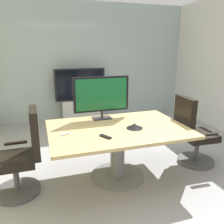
{
  "coord_description": "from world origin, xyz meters",
  "views": [
    {
      "loc": [
        -0.97,
        -2.88,
        1.8
      ],
      "look_at": [
        0.01,
        0.18,
        0.9
      ],
      "focal_mm": 37.36,
      "sensor_mm": 36.0,
      "label": 1
    }
  ],
  "objects_px": {
    "conference_table": "(118,140)",
    "conference_phone": "(135,126)",
    "wall_display_unit": "(81,104)",
    "remote_control": "(106,137)",
    "office_chair_right": "(193,137)",
    "office_chair_left": "(23,159)",
    "tv_monitor": "(102,95)"
  },
  "relations": [
    {
      "from": "conference_table",
      "to": "conference_phone",
      "type": "bearing_deg",
      "value": -26.7
    },
    {
      "from": "office_chair_right",
      "to": "tv_monitor",
      "type": "relative_size",
      "value": 1.3
    },
    {
      "from": "wall_display_unit",
      "to": "conference_phone",
      "type": "distance_m",
      "value": 2.82
    },
    {
      "from": "tv_monitor",
      "to": "wall_display_unit",
      "type": "distance_m",
      "value": 2.32
    },
    {
      "from": "office_chair_left",
      "to": "office_chair_right",
      "type": "bearing_deg",
      "value": 88.79
    },
    {
      "from": "wall_display_unit",
      "to": "conference_phone",
      "type": "relative_size",
      "value": 5.95
    },
    {
      "from": "office_chair_left",
      "to": "office_chair_right",
      "type": "height_order",
      "value": "same"
    },
    {
      "from": "remote_control",
      "to": "wall_display_unit",
      "type": "bearing_deg",
      "value": 57.13
    },
    {
      "from": "wall_display_unit",
      "to": "conference_table",
      "type": "bearing_deg",
      "value": -89.56
    },
    {
      "from": "office_chair_left",
      "to": "tv_monitor",
      "type": "distance_m",
      "value": 1.39
    },
    {
      "from": "conference_phone",
      "to": "remote_control",
      "type": "height_order",
      "value": "conference_phone"
    },
    {
      "from": "conference_table",
      "to": "conference_phone",
      "type": "distance_m",
      "value": 0.31
    },
    {
      "from": "remote_control",
      "to": "office_chair_right",
      "type": "bearing_deg",
      "value": -16.69
    },
    {
      "from": "office_chair_left",
      "to": "tv_monitor",
      "type": "relative_size",
      "value": 1.3
    },
    {
      "from": "tv_monitor",
      "to": "conference_phone",
      "type": "distance_m",
      "value": 0.72
    },
    {
      "from": "conference_table",
      "to": "tv_monitor",
      "type": "bearing_deg",
      "value": 101.63
    },
    {
      "from": "conference_table",
      "to": "conference_phone",
      "type": "relative_size",
      "value": 8.37
    },
    {
      "from": "office_chair_left",
      "to": "wall_display_unit",
      "type": "bearing_deg",
      "value": 154.3
    },
    {
      "from": "remote_control",
      "to": "office_chair_left",
      "type": "bearing_deg",
      "value": 134.05
    },
    {
      "from": "conference_table",
      "to": "conference_phone",
      "type": "height_order",
      "value": "conference_phone"
    },
    {
      "from": "office_chair_left",
      "to": "remote_control",
      "type": "distance_m",
      "value": 1.07
    },
    {
      "from": "tv_monitor",
      "to": "conference_phone",
      "type": "xyz_separation_m",
      "value": [
        0.3,
        -0.56,
        -0.33
      ]
    },
    {
      "from": "tv_monitor",
      "to": "conference_phone",
      "type": "height_order",
      "value": "tv_monitor"
    },
    {
      "from": "conference_table",
      "to": "remote_control",
      "type": "height_order",
      "value": "remote_control"
    },
    {
      "from": "remote_control",
      "to": "tv_monitor",
      "type": "bearing_deg",
      "value": 49.6
    },
    {
      "from": "tv_monitor",
      "to": "office_chair_left",
      "type": "bearing_deg",
      "value": -158.86
    },
    {
      "from": "tv_monitor",
      "to": "conference_table",
      "type": "bearing_deg",
      "value": -78.37
    },
    {
      "from": "office_chair_right",
      "to": "remote_control",
      "type": "xyz_separation_m",
      "value": [
        -1.5,
        -0.31,
        0.3
      ]
    },
    {
      "from": "office_chair_right",
      "to": "wall_display_unit",
      "type": "relative_size",
      "value": 0.83
    },
    {
      "from": "conference_table",
      "to": "wall_display_unit",
      "type": "height_order",
      "value": "wall_display_unit"
    },
    {
      "from": "tv_monitor",
      "to": "office_chair_right",
      "type": "bearing_deg",
      "value": -18.47
    },
    {
      "from": "remote_control",
      "to": "conference_table",
      "type": "bearing_deg",
      "value": 20.47
    }
  ]
}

